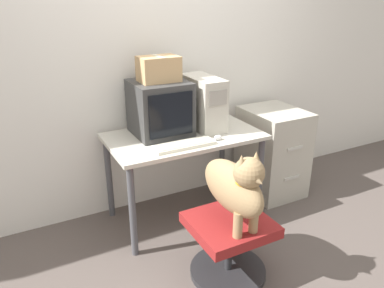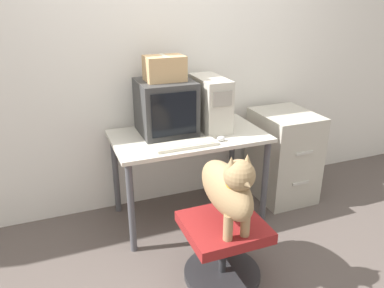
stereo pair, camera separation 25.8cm
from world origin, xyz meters
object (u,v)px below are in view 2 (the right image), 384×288
keyboard (186,145)px  cardboard_box (165,68)px  pc_tower (210,103)px  dog (228,188)px  filing_cabinet (283,155)px  office_chair (223,245)px  crt_monitor (166,107)px

keyboard → cardboard_box: (-0.04, 0.34, 0.49)m
pc_tower → keyboard: pc_tower is taller
dog → filing_cabinet: size_ratio=0.71×
keyboard → pc_tower: bearing=43.2°
pc_tower → dog: 0.97m
office_chair → crt_monitor: bearing=95.8°
keyboard → dog: bearing=-85.0°
office_chair → dog: bearing=-90.0°
crt_monitor → office_chair: (0.09, -0.88, -0.70)m
keyboard → filing_cabinet: size_ratio=0.57×
pc_tower → filing_cabinet: size_ratio=0.56×
crt_monitor → keyboard: crt_monitor is taller
keyboard → dog: 0.60m
pc_tower → dog: (-0.27, -0.89, -0.26)m
dog → pc_tower: bearing=73.1°
office_chair → cardboard_box: cardboard_box is taller
dog → filing_cabinet: 1.32m
crt_monitor → keyboard: size_ratio=0.91×
filing_cabinet → crt_monitor: bearing=175.1°
keyboard → cardboard_box: cardboard_box is taller
crt_monitor → dog: size_ratio=0.73×
keyboard → cardboard_box: size_ratio=1.56×
keyboard → cardboard_box: 0.60m
crt_monitor → office_chair: crt_monitor is taller
crt_monitor → keyboard: bearing=-83.4°
pc_tower → dog: bearing=-106.9°
cardboard_box → filing_cabinet: bearing=-5.1°
crt_monitor → cardboard_box: 0.30m
pc_tower → office_chair: 1.14m
pc_tower → office_chair: size_ratio=0.88×
keyboard → office_chair: size_ratio=0.90×
keyboard → filing_cabinet: bearing=13.3°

